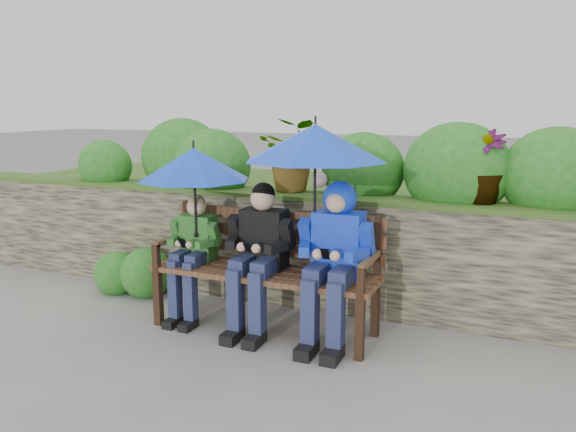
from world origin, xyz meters
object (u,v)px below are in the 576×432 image
at_px(umbrella_right, 315,143).
at_px(boy_right, 335,249).
at_px(boy_left, 193,249).
at_px(umbrella_left, 194,164).
at_px(boy_middle, 259,250).
at_px(park_bench, 268,262).

bearing_deg(umbrella_right, boy_right, -16.57).
xyz_separation_m(boy_left, umbrella_left, (0.04, 0.00, 0.72)).
height_order(boy_right, umbrella_left, umbrella_left).
bearing_deg(boy_middle, boy_right, 0.87).
relative_size(park_bench, boy_left, 1.73).
relative_size(boy_left, umbrella_right, 0.97).
relative_size(boy_left, boy_right, 0.86).
bearing_deg(boy_middle, umbrella_right, 8.13).
xyz_separation_m(boy_right, umbrella_left, (-1.22, 0.01, 0.60)).
bearing_deg(boy_left, umbrella_left, 4.80).
bearing_deg(boy_right, park_bench, 171.87).
distance_m(park_bench, boy_left, 0.67).
bearing_deg(boy_right, boy_left, 179.79).
distance_m(boy_right, umbrella_right, 0.82).
height_order(boy_right, umbrella_right, umbrella_right).
relative_size(boy_right, umbrella_left, 1.34).
relative_size(boy_middle, umbrella_right, 1.09).
bearing_deg(umbrella_left, boy_right, -0.35).
height_order(boy_middle, umbrella_left, umbrella_left).
xyz_separation_m(park_bench, umbrella_left, (-0.63, -0.08, 0.78)).
bearing_deg(boy_right, umbrella_right, 163.43).
xyz_separation_m(boy_middle, umbrella_left, (-0.59, 0.02, 0.66)).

